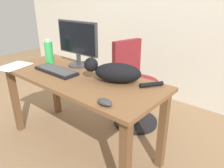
# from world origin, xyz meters

# --- Properties ---
(ground_plane) EXTENTS (8.00, 8.00, 0.00)m
(ground_plane) POSITION_xyz_m (0.00, 0.00, 0.00)
(ground_plane) COLOR #846647
(desk) EXTENTS (1.52, 0.61, 0.71)m
(desk) POSITION_xyz_m (0.00, 0.00, 0.61)
(desk) COLOR brown
(desk) RESTS_ON ground_plane
(office_chair) EXTENTS (0.49, 0.48, 0.91)m
(office_chair) POSITION_xyz_m (0.13, 0.67, 0.39)
(office_chair) COLOR black
(office_chair) RESTS_ON ground_plane
(monitor) EXTENTS (0.48, 0.20, 0.42)m
(monitor) POSITION_xyz_m (-0.19, 0.19, 0.94)
(monitor) COLOR #333338
(monitor) RESTS_ON desk
(keyboard) EXTENTS (0.44, 0.15, 0.03)m
(keyboard) POSITION_xyz_m (-0.20, -0.06, 0.73)
(keyboard) COLOR black
(keyboard) RESTS_ON desk
(cat) EXTENTS (0.56, 0.33, 0.20)m
(cat) POSITION_xyz_m (0.33, 0.10, 0.80)
(cat) COLOR black
(cat) RESTS_ON desk
(computer_mouse) EXTENTS (0.11, 0.06, 0.04)m
(computer_mouse) POSITION_xyz_m (0.53, -0.24, 0.73)
(computer_mouse) COLOR #333338
(computer_mouse) RESTS_ON desk
(paper_sheet) EXTENTS (0.28, 0.34, 0.00)m
(paper_sheet) POSITION_xyz_m (-0.65, -0.22, 0.72)
(paper_sheet) COLOR white
(paper_sheet) RESTS_ON desk
(water_bottle) EXTENTS (0.08, 0.08, 0.24)m
(water_bottle) POSITION_xyz_m (-0.45, 0.05, 0.83)
(water_bottle) COLOR green
(water_bottle) RESTS_ON desk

